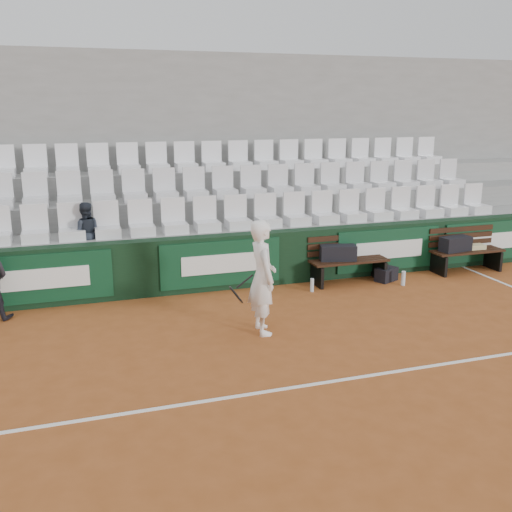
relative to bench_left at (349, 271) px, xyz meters
The scene contains 20 objects.
ground 4.24m from the bench_left, 121.77° to the right, with size 80.00×80.00×0.00m, color #9D5023.
court_baseline 4.24m from the bench_left, 121.77° to the right, with size 18.00×0.06×0.01m, color white.
back_barrier 2.21m from the bench_left, 169.66° to the left, with size 18.00×0.34×1.00m.
grandstand_tier_front 2.47m from the bench_left, 155.24° to the left, with size 18.00×0.95×1.00m, color #959592.
grandstand_tier_mid 3.02m from the bench_left, 138.40° to the left, with size 18.00×0.95×1.45m, color gray.
grandstand_tier_back 3.75m from the bench_left, 127.27° to the left, with size 18.00×0.95×1.90m, color #989895.
grandstand_rear_wall 4.64m from the bench_left, 122.09° to the left, with size 18.00×0.30×4.40m, color gray.
seat_row_front 2.62m from the bench_left, 159.06° to the left, with size 11.90×0.44×0.63m, color silver.
seat_row_mid 3.25m from the bench_left, 141.02° to the left, with size 11.90×0.44×0.63m, color silver.
seat_row_back 4.06m from the bench_left, 128.98° to the left, with size 11.90×0.44×0.63m, color white.
bench_left is the anchor object (origin of this frame).
bench_right 2.61m from the bench_left, ahead, with size 1.50×0.56×0.45m, color #321A0F.
sports_bag_left 0.43m from the bench_left, 169.98° to the left, with size 0.67×0.29×0.29m, color black.
sports_bag_right 2.35m from the bench_left, ahead, with size 0.62×0.29×0.29m, color black.
towel 2.85m from the bench_left, ahead, with size 0.32×0.23×0.09m, color #D0C286.
sports_bag_ground 0.76m from the bench_left, ahead, with size 0.43×0.26×0.26m, color black.
water_bottle_near 0.93m from the bench_left, 161.23° to the right, with size 0.07×0.07×0.25m, color silver.
water_bottle_far 1.02m from the bench_left, 27.53° to the right, with size 0.08×0.08×0.27m, color silver.
tennis_player 3.02m from the bench_left, 141.95° to the right, with size 0.71×0.63×1.69m.
spectator_c 4.97m from the bench_left, 169.13° to the left, with size 0.53×0.41×1.09m, color #202630.
Camera 1 is at (-2.59, -5.74, 3.25)m, focal length 40.00 mm.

